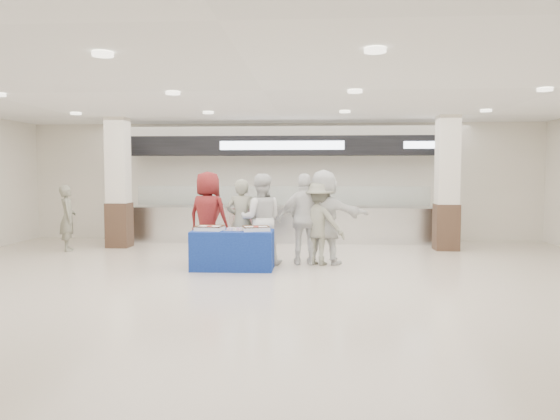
# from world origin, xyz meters

# --- Properties ---
(ground) EXTENTS (14.00, 14.00, 0.00)m
(ground) POSITION_xyz_m (0.00, 0.00, 0.00)
(ground) COLOR beige
(ground) RESTS_ON ground
(serving_line) EXTENTS (8.70, 0.85, 2.80)m
(serving_line) POSITION_xyz_m (0.00, 5.40, 1.16)
(serving_line) COLOR silver
(serving_line) RESTS_ON ground
(column_left) EXTENTS (0.55, 0.55, 3.20)m
(column_left) POSITION_xyz_m (-4.00, 4.20, 1.53)
(column_left) COLOR #3A261A
(column_left) RESTS_ON ground
(column_right) EXTENTS (0.55, 0.55, 3.20)m
(column_right) POSITION_xyz_m (4.00, 4.20, 1.53)
(column_right) COLOR #3A261A
(column_right) RESTS_ON ground
(display_table) EXTENTS (1.55, 0.79, 0.75)m
(display_table) POSITION_xyz_m (-0.71, 1.27, 0.38)
(display_table) COLOR navy
(display_table) RESTS_ON ground
(sheet_cake_left) EXTENTS (0.55, 0.46, 0.10)m
(sheet_cake_left) POSITION_xyz_m (-1.15, 1.26, 0.80)
(sheet_cake_left) COLOR white
(sheet_cake_left) RESTS_ON display_table
(sheet_cake_right) EXTENTS (0.57, 0.49, 0.10)m
(sheet_cake_right) POSITION_xyz_m (-0.26, 1.25, 0.80)
(sheet_cake_right) COLOR white
(sheet_cake_right) RESTS_ON display_table
(cupcake_tray) EXTENTS (0.41, 0.33, 0.06)m
(cupcake_tray) POSITION_xyz_m (-0.67, 1.24, 0.78)
(cupcake_tray) COLOR #BBBBC1
(cupcake_tray) RESTS_ON display_table
(civilian_maroon) EXTENTS (1.07, 0.88, 1.88)m
(civilian_maroon) POSITION_xyz_m (-1.37, 2.24, 0.94)
(civilian_maroon) COLOR maroon
(civilian_maroon) RESTS_ON ground
(soldier_a) EXTENTS (0.66, 0.45, 1.73)m
(soldier_a) POSITION_xyz_m (-0.63, 1.91, 0.86)
(soldier_a) COLOR gray
(soldier_a) RESTS_ON ground
(chef_tall) EXTENTS (0.94, 0.76, 1.83)m
(chef_tall) POSITION_xyz_m (-0.23, 1.91, 0.92)
(chef_tall) COLOR white
(chef_tall) RESTS_ON ground
(chef_short) EXTENTS (1.11, 0.54, 1.84)m
(chef_short) POSITION_xyz_m (0.67, 1.91, 0.92)
(chef_short) COLOR white
(chef_short) RESTS_ON ground
(soldier_b) EXTENTS (1.25, 1.02, 1.68)m
(soldier_b) POSITION_xyz_m (0.94, 1.91, 0.84)
(soldier_b) COLOR gray
(soldier_b) RESTS_ON ground
(civilian_white) EXTENTS (1.84, 0.82, 1.92)m
(civilian_white) POSITION_xyz_m (1.04, 1.99, 0.96)
(civilian_white) COLOR white
(civilian_white) RESTS_ON ground
(soldier_bg) EXTENTS (0.56, 0.67, 1.55)m
(soldier_bg) POSITION_xyz_m (-4.98, 3.47, 0.78)
(soldier_bg) COLOR gray
(soldier_bg) RESTS_ON ground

